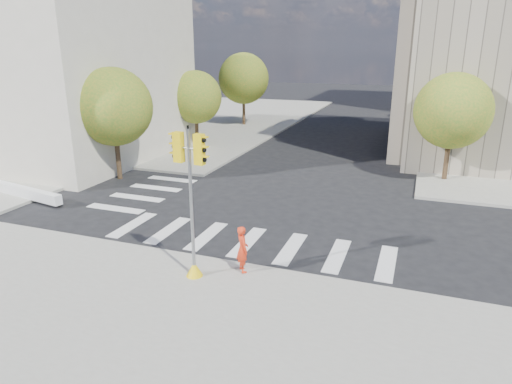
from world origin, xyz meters
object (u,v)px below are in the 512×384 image
planter_wall (21,191)px  lamp_far (451,80)px  photographer (242,249)px  lamp_near (460,95)px  traffic_signal (192,215)px

planter_wall → lamp_far: bearing=64.2°
photographer → lamp_near: bearing=-60.7°
lamp_far → planter_wall: size_ratio=1.35×
lamp_far → planter_wall: 35.93m
lamp_near → planter_wall: (-21.00, -14.86, -4.18)m
traffic_signal → planter_wall: traffic_signal is taller
lamp_near → planter_wall: size_ratio=1.35×
planter_wall → lamp_near: bearing=45.6°
lamp_near → photographer: 20.29m
lamp_near → photographer: (-7.27, -18.60, -3.61)m
lamp_near → photographer: size_ratio=4.97×
traffic_signal → lamp_far: bearing=81.6°
lamp_far → photographer: (-7.27, -32.60, -3.61)m
lamp_far → planter_wall: bearing=-126.0°
traffic_signal → planter_wall: size_ratio=0.84×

